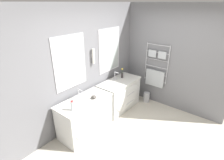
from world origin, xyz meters
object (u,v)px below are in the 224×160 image
vanity_right (121,95)px  waste_bin (146,97)px  amenity_bowl (94,97)px  flower_vase (122,74)px  vanity_left (86,116)px  toiletry_bottle (72,106)px

vanity_right → waste_bin: (0.72, -0.39, -0.25)m
amenity_bowl → flower_vase: flower_vase is taller
flower_vase → vanity_left: bearing=-175.4°
toiletry_bottle → amenity_bowl: bearing=-0.4°
toiletry_bottle → waste_bin: toiletry_bottle is taller
waste_bin → vanity_right: bearing=151.4°
flower_vase → waste_bin: size_ratio=0.99×
flower_vase → waste_bin: flower_vase is taller
amenity_bowl → flower_vase: size_ratio=0.40×
flower_vase → amenity_bowl: bearing=-172.0°
toiletry_bottle → waste_bin: 2.44m
vanity_right → flower_vase: 0.55m
vanity_right → amenity_bowl: (-1.04, -0.06, 0.41)m
toiletry_bottle → flower_vase: size_ratio=0.73×
vanity_left → flower_vase: 1.52m
vanity_left → waste_bin: 2.00m
vanity_left → vanity_right: (1.22, 0.00, 0.00)m
vanity_left → waste_bin: size_ratio=4.32×
vanity_right → toiletry_bottle: toiletry_bottle is taller
amenity_bowl → vanity_left: bearing=161.2°
toiletry_bottle → vanity_left: bearing=8.9°
toiletry_bottle → flower_vase: flower_vase is taller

